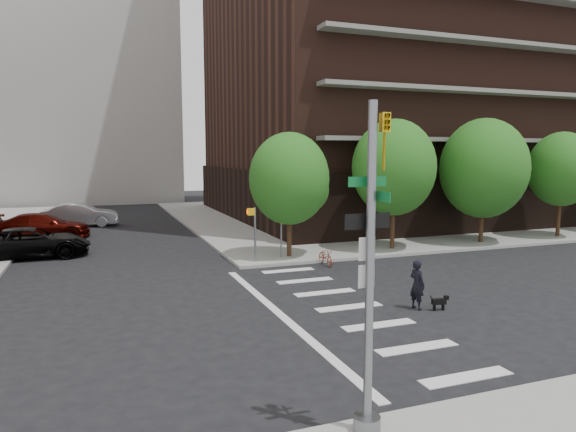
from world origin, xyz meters
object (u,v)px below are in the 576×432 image
parked_car_silver (80,215)px  dog_walker (417,285)px  parked_car_maroon (44,226)px  traffic_signal (371,297)px  parked_car_black (31,243)px  scooter (326,256)px

parked_car_silver → dog_walker: bearing=-152.9°
parked_car_maroon → dog_walker: size_ratio=3.24×
traffic_signal → parked_car_maroon: 28.51m
traffic_signal → parked_car_black: (-7.73, 20.78, -1.92)m
parked_car_black → scooter: (13.31, -6.79, -0.37)m
parked_car_black → scooter: 14.94m
traffic_signal → parked_car_maroon: bearing=105.8°
parked_car_black → parked_car_maroon: (0.00, 6.59, 0.02)m
parked_car_silver → scooter: bearing=-144.8°
parked_car_black → parked_car_silver: bearing=-11.8°
parked_car_black → scooter: parked_car_black is taller
parked_car_black → parked_car_maroon: size_ratio=1.02×
parked_car_maroon → dog_walker: bearing=-143.2°
parked_car_silver → dog_walker: (11.24, -25.79, -0.02)m
traffic_signal → scooter: bearing=68.3°
traffic_signal → parked_car_silver: 32.87m
parked_car_maroon → parked_car_silver: 5.34m
scooter → dog_walker: dog_walker is taller
traffic_signal → dog_walker: bearing=49.7°
traffic_signal → parked_car_silver: traffic_signal is taller
parked_car_maroon → scooter: 18.88m
traffic_signal → parked_car_maroon: (-7.73, 27.38, -1.90)m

